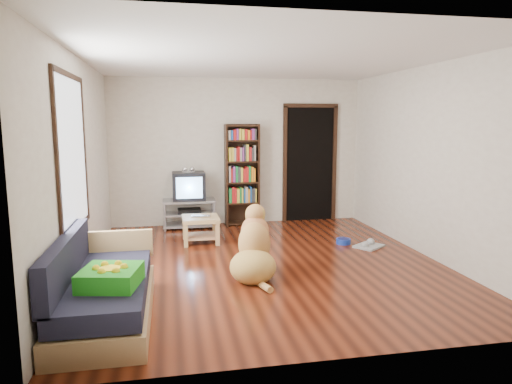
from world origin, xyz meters
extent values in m
plane|color=#612310|center=(0.00, 0.00, 0.00)|extent=(5.00, 5.00, 0.00)
plane|color=white|center=(0.00, 0.00, 2.60)|extent=(5.00, 5.00, 0.00)
plane|color=beige|center=(0.00, 2.50, 1.30)|extent=(4.50, 0.00, 4.50)
plane|color=beige|center=(0.00, -2.50, 1.30)|extent=(4.50, 0.00, 4.50)
plane|color=beige|center=(-2.25, 0.00, 1.30)|extent=(0.00, 5.00, 5.00)
plane|color=beige|center=(2.25, 0.00, 1.30)|extent=(0.00, 5.00, 5.00)
cube|color=green|center=(-1.75, -1.67, 0.50)|extent=(0.56, 0.56, 0.16)
imported|color=silver|center=(-0.77, 1.19, 0.41)|extent=(0.32, 0.24, 0.02)
cylinder|color=#163199|center=(1.35, 0.73, 0.04)|extent=(0.22, 0.22, 0.08)
cube|color=#A5A5A5|center=(1.65, 0.48, 0.01)|extent=(0.51, 0.49, 0.03)
cube|color=white|center=(-2.23, -0.50, 1.50)|extent=(0.02, 1.30, 1.60)
cube|color=black|center=(-2.23, -0.50, 2.32)|extent=(0.03, 1.42, 0.06)
cube|color=black|center=(-2.23, -0.50, 0.68)|extent=(0.03, 1.42, 0.06)
cube|color=black|center=(-2.23, -1.20, 1.50)|extent=(0.03, 0.06, 1.70)
cube|color=black|center=(-2.23, 0.20, 1.50)|extent=(0.03, 0.06, 1.70)
cube|color=black|center=(1.35, 2.48, 1.05)|extent=(0.90, 0.02, 2.10)
cube|color=black|center=(0.87, 2.47, 1.05)|extent=(0.07, 0.05, 2.14)
cube|color=black|center=(1.83, 2.47, 1.05)|extent=(0.07, 0.05, 2.14)
cube|color=black|center=(1.35, 2.47, 2.13)|extent=(1.03, 0.05, 0.07)
cube|color=#99999E|center=(-0.90, 2.25, 0.48)|extent=(0.90, 0.45, 0.04)
cube|color=#99999E|center=(-0.90, 2.25, 0.25)|extent=(0.86, 0.42, 0.03)
cube|color=#99999E|center=(-0.90, 2.25, 0.06)|extent=(0.90, 0.45, 0.04)
cylinder|color=#99999E|center=(-1.32, 2.05, 0.25)|extent=(0.04, 0.04, 0.50)
cylinder|color=#99999E|center=(-0.48, 2.05, 0.25)|extent=(0.04, 0.04, 0.50)
cylinder|color=#99999E|center=(-1.32, 2.45, 0.25)|extent=(0.04, 0.04, 0.50)
cylinder|color=#99999E|center=(-0.48, 2.45, 0.25)|extent=(0.04, 0.04, 0.50)
cube|color=black|center=(-0.90, 2.25, 0.30)|extent=(0.40, 0.30, 0.07)
cube|color=black|center=(-0.90, 2.25, 0.74)|extent=(0.55, 0.48, 0.48)
cube|color=black|center=(-0.90, 2.45, 0.74)|extent=(0.40, 0.14, 0.36)
cube|color=#8CBFF2|center=(-0.90, 2.00, 0.74)|extent=(0.44, 0.02, 0.36)
cube|color=silver|center=(-0.90, 2.20, 0.99)|extent=(0.20, 0.07, 0.02)
sphere|color=silver|center=(-0.96, 2.20, 1.04)|extent=(0.09, 0.09, 0.09)
sphere|color=silver|center=(-0.84, 2.20, 1.04)|extent=(0.09, 0.09, 0.09)
cube|color=black|center=(-0.23, 2.34, 0.90)|extent=(0.03, 0.30, 1.80)
cube|color=black|center=(0.34, 2.34, 0.90)|extent=(0.03, 0.30, 1.80)
cube|color=black|center=(0.05, 2.48, 0.90)|extent=(0.60, 0.02, 1.80)
cube|color=black|center=(0.05, 2.34, 0.03)|extent=(0.56, 0.28, 0.02)
cube|color=black|center=(0.05, 2.34, 0.40)|extent=(0.56, 0.28, 0.03)
cube|color=black|center=(0.05, 2.34, 0.77)|extent=(0.56, 0.28, 0.02)
cube|color=black|center=(0.05, 2.34, 1.14)|extent=(0.56, 0.28, 0.02)
cube|color=black|center=(0.05, 2.34, 1.51)|extent=(0.56, 0.28, 0.02)
cube|color=black|center=(0.05, 2.34, 1.77)|extent=(0.56, 0.28, 0.02)
cube|color=tan|center=(-1.83, -1.40, 0.11)|extent=(0.80, 1.80, 0.22)
cube|color=#1E1E2D|center=(-1.83, -1.40, 0.33)|extent=(0.74, 1.74, 0.18)
cube|color=#1E1E2D|center=(-2.17, -1.40, 0.60)|extent=(0.12, 1.74, 0.40)
cube|color=tan|center=(-1.83, -0.54, 0.50)|extent=(0.80, 0.06, 0.30)
cube|color=tan|center=(-0.77, 1.22, 0.37)|extent=(0.55, 0.55, 0.06)
cube|color=tan|center=(-0.77, 1.22, 0.10)|extent=(0.45, 0.45, 0.03)
cube|color=tan|center=(-1.01, 0.99, 0.17)|extent=(0.06, 0.06, 0.34)
cube|color=tan|center=(-0.54, 0.99, 0.17)|extent=(0.06, 0.06, 0.34)
cube|color=tan|center=(-1.01, 1.46, 0.17)|extent=(0.06, 0.06, 0.34)
cube|color=tan|center=(-0.54, 1.46, 0.17)|extent=(0.06, 0.06, 0.34)
ellipsoid|color=#B59045|center=(-0.30, -0.61, 0.17)|extent=(0.68, 0.71, 0.40)
ellipsoid|color=#C17F4A|center=(-0.24, -0.40, 0.39)|extent=(0.49, 0.52, 0.53)
ellipsoid|color=#C27D4A|center=(-0.21, -0.30, 0.52)|extent=(0.41, 0.39, 0.38)
ellipsoid|color=tan|center=(-0.19, -0.24, 0.72)|extent=(0.31, 0.33, 0.23)
ellipsoid|color=tan|center=(-0.16, -0.11, 0.69)|extent=(0.15, 0.23, 0.10)
sphere|color=black|center=(-0.14, -0.02, 0.69)|extent=(0.05, 0.05, 0.05)
ellipsoid|color=#B49945|center=(-0.29, -0.26, 0.71)|extent=(0.08, 0.09, 0.16)
ellipsoid|color=gold|center=(-0.12, -0.30, 0.71)|extent=(0.08, 0.09, 0.16)
cylinder|color=#BC7C48|center=(-0.26, -0.17, 0.22)|extent=(0.12, 0.15, 0.44)
cylinder|color=tan|center=(-0.10, -0.22, 0.22)|extent=(0.12, 0.15, 0.44)
sphere|color=tan|center=(-0.25, -0.12, 0.02)|extent=(0.11, 0.11, 0.11)
sphere|color=tan|center=(-0.09, -0.17, 0.02)|extent=(0.11, 0.11, 0.11)
cylinder|color=tan|center=(-0.23, -0.87, 0.03)|extent=(0.17, 0.39, 0.09)
camera|label=1|loc=(-1.22, -5.64, 1.84)|focal=32.00mm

